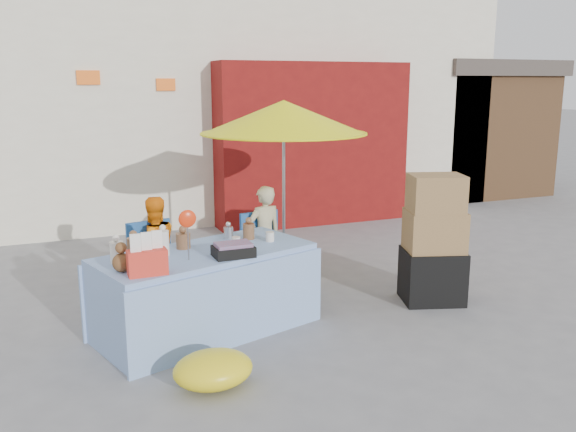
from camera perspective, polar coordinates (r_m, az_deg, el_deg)
name	(u,v)px	position (r m, az deg, el deg)	size (l,w,h in m)	color
ground	(285,338)	(5.67, -0.26, -11.37)	(80.00, 80.00, 0.00)	slate
backdrop	(164,39)	(12.59, -11.49, 15.91)	(14.00, 8.00, 7.80)	silver
market_table	(205,290)	(5.74, -7.73, -6.92)	(2.21, 1.49, 1.22)	#7F96CB
chair_left	(158,279)	(6.59, -12.11, -5.82)	(0.56, 0.55, 0.85)	#215298
chair_right	(268,266)	(6.91, -1.84, -4.70)	(0.56, 0.55, 0.85)	#215298
vendor_orange	(154,248)	(6.63, -12.42, -2.98)	(0.54, 0.42, 1.12)	orange
vendor_beige	(264,236)	(6.94, -2.22, -1.86)	(0.42, 0.28, 1.15)	tan
umbrella	(284,118)	(6.98, -0.41, 9.17)	(1.90, 1.90, 2.09)	gray
box_stack	(434,244)	(6.56, 13.48, -2.56)	(0.74, 0.67, 1.37)	black
tarp_bundle	(213,369)	(4.84, -7.02, -14.06)	(0.62, 0.50, 0.28)	yellow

